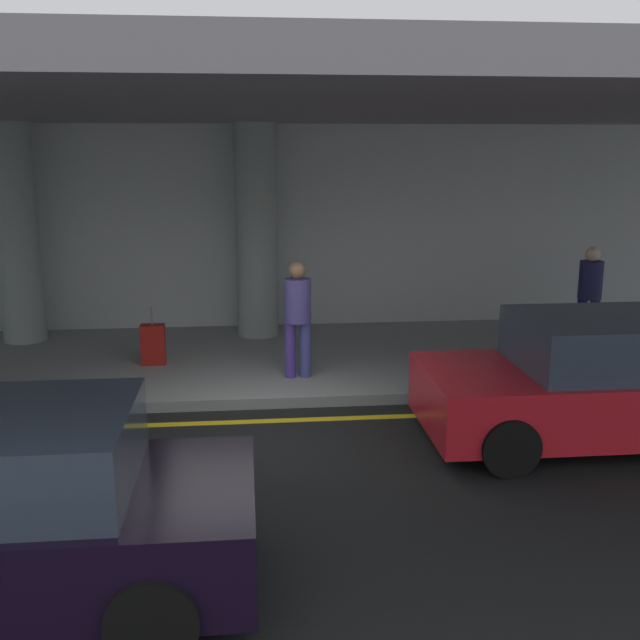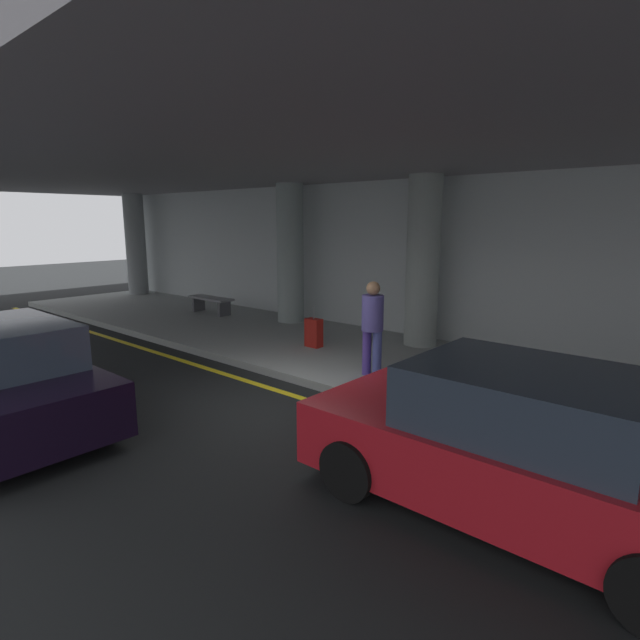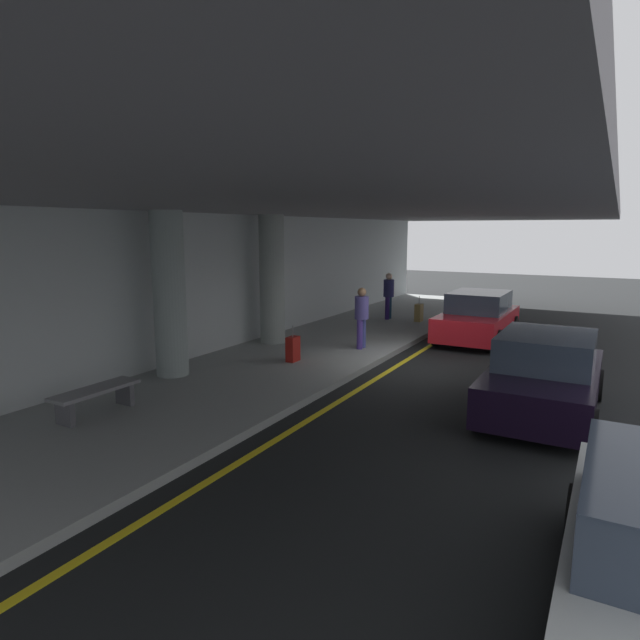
% 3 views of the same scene
% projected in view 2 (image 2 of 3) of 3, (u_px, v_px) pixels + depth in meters
% --- Properties ---
extents(ground_plane, '(60.00, 60.00, 0.00)m').
position_uv_depth(ground_plane, '(273.00, 406.00, 7.85)').
color(ground_plane, black).
extents(sidewalk, '(26.00, 4.20, 0.15)m').
position_uv_depth(sidewalk, '(384.00, 360.00, 10.12)').
color(sidewalk, gray).
rests_on(sidewalk, ground).
extents(lane_stripe_yellow, '(26.00, 0.14, 0.01)m').
position_uv_depth(lane_stripe_yellow, '(297.00, 397.00, 8.26)').
color(lane_stripe_yellow, yellow).
rests_on(lane_stripe_yellow, ground).
extents(support_column_far_left, '(0.72, 0.72, 3.65)m').
position_uv_depth(support_column_far_left, '(136.00, 245.00, 18.53)').
color(support_column_far_left, gray).
rests_on(support_column_far_left, sidewalk).
extents(support_column_left_mid, '(0.72, 0.72, 3.65)m').
position_uv_depth(support_column_left_mid, '(290.00, 254.00, 13.37)').
color(support_column_left_mid, gray).
rests_on(support_column_left_mid, sidewalk).
extents(support_column_center, '(0.72, 0.72, 3.65)m').
position_uv_depth(support_column_center, '(423.00, 262.00, 10.79)').
color(support_column_center, gray).
rests_on(support_column_center, sidewalk).
extents(ceiling_overhang, '(28.00, 13.20, 0.30)m').
position_uv_depth(ceiling_overhang, '(374.00, 158.00, 9.00)').
color(ceiling_overhang, gray).
rests_on(ceiling_overhang, support_column_far_left).
extents(terminal_back_wall, '(26.00, 0.30, 3.80)m').
position_uv_depth(terminal_back_wall, '(442.00, 263.00, 11.43)').
color(terminal_back_wall, '#AEB6B7').
rests_on(terminal_back_wall, ground).
extents(car_red, '(4.10, 1.92, 1.50)m').
position_uv_depth(car_red, '(516.00, 446.00, 4.86)').
color(car_red, red).
rests_on(car_red, ground).
extents(person_waiting_for_ride, '(0.38, 0.38, 1.68)m').
position_uv_depth(person_waiting_for_ride, '(372.00, 322.00, 8.71)').
color(person_waiting_for_ride, '#4A3493').
rests_on(person_waiting_for_ride, sidewalk).
extents(suitcase_upright_secondary, '(0.36, 0.22, 0.90)m').
position_uv_depth(suitcase_upright_secondary, '(314.00, 333.00, 10.87)').
color(suitcase_upright_secondary, maroon).
rests_on(suitcase_upright_secondary, sidewalk).
extents(bench_metal, '(1.60, 0.50, 0.48)m').
position_uv_depth(bench_metal, '(211.00, 302.00, 14.80)').
color(bench_metal, slate).
rests_on(bench_metal, sidewalk).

